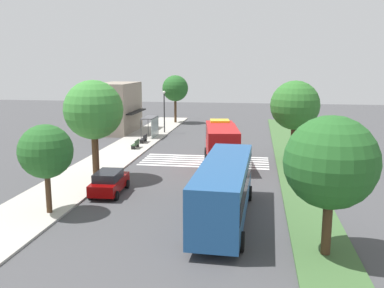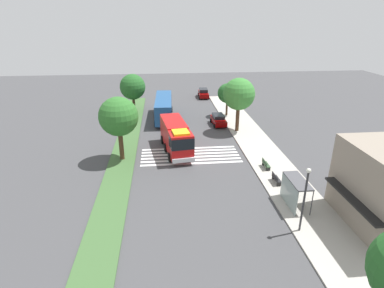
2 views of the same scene
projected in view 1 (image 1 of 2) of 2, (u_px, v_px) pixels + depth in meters
The scene contains 17 objects.
ground_plane at pixel (206, 159), 40.59m from camera, with size 120.00×120.00×0.00m, color #424244.
sidewalk at pixel (116, 156), 41.91m from camera, with size 60.00×4.78×0.14m, color #ADA89E.
median_strip at pixel (292, 162), 39.37m from camera, with size 60.00×3.00×0.14m, color #3D6033.
crosswalk at pixel (205, 161), 39.81m from camera, with size 4.95×11.92×0.01m.
fire_truck at pixel (221, 142), 37.97m from camera, with size 9.40×3.83×3.76m.
parked_car_mid at pixel (109, 182), 29.68m from camera, with size 4.33×2.17×1.66m.
transit_bus at pixel (224, 186), 24.39m from camera, with size 11.44×3.13×3.50m.
bus_stop_shelter at pixel (152, 123), 52.04m from camera, with size 3.50×1.40×2.46m.
bench_near_shelter at pixel (144, 139), 48.40m from camera, with size 1.60×0.50×0.90m.
bench_west_of_shelter at pixel (136, 144), 45.17m from camera, with size 1.60×0.50×0.90m.
street_lamp at pixel (164, 108), 55.10m from camera, with size 0.36×0.36×5.44m.
storefront_building at pixel (118, 108), 56.14m from camera, with size 8.58×5.09×6.58m.
sidewalk_tree_far_west at pixel (46, 152), 25.05m from camera, with size 3.24×3.24×5.41m.
sidewalk_tree_west at pixel (94, 110), 32.23m from camera, with size 4.54×4.54×7.72m.
sidewalk_tree_center at pixel (175, 88), 64.26m from camera, with size 3.95×3.95×7.21m.
median_tree_far_west at pixel (331, 163), 19.31m from camera, with size 4.33×4.33×6.64m.
median_tree_west at pixel (295, 106), 38.04m from camera, with size 4.44×4.44×7.44m.
Camera 1 is at (-39.34, -4.67, 9.04)m, focal length 39.52 mm.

